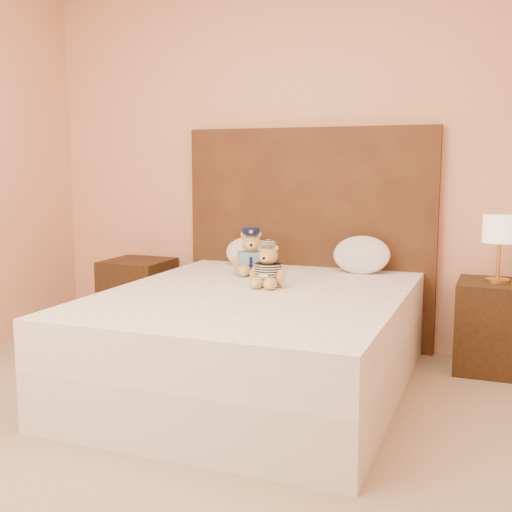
{
  "coord_description": "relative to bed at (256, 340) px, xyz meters",
  "views": [
    {
      "loc": [
        1.26,
        -2.06,
        1.25
      ],
      "look_at": [
        -0.09,
        1.45,
        0.71
      ],
      "focal_mm": 45.0,
      "sensor_mm": 36.0,
      "label": 1
    }
  ],
  "objects": [
    {
      "name": "room_walls",
      "position": [
        0.0,
        -0.74,
        1.53
      ],
      "size": [
        4.04,
        4.52,
        2.72
      ],
      "color": "#EAA57F",
      "rests_on": "ground"
    },
    {
      "name": "bed",
      "position": [
        0.0,
        0.0,
        0.0
      ],
      "size": [
        1.6,
        2.0,
        0.55
      ],
      "color": "white",
      "rests_on": "ground"
    },
    {
      "name": "nightstand_right",
      "position": [
        1.25,
        0.8,
        -0.0
      ],
      "size": [
        0.45,
        0.45,
        0.55
      ],
      "primitive_type": "cube",
      "color": "#392312",
      "rests_on": "ground"
    },
    {
      "name": "lamp",
      "position": [
        1.25,
        0.8,
        0.57
      ],
      "size": [
        0.2,
        0.2,
        0.4
      ],
      "color": "gold",
      "rests_on": "nightstand_right"
    },
    {
      "name": "ground",
      "position": [
        0.0,
        -1.2,
        -0.28
      ],
      "size": [
        4.0,
        4.5,
        0.0
      ],
      "primitive_type": "cube",
      "color": "tan",
      "rests_on": "ground"
    },
    {
      "name": "pillow_right",
      "position": [
        0.42,
        0.83,
        0.41
      ],
      "size": [
        0.37,
        0.24,
        0.26
      ],
      "primitive_type": "ellipsoid",
      "color": "white",
      "rests_on": "bed"
    },
    {
      "name": "teddy_police",
      "position": [
        -0.23,
        0.52,
        0.42
      ],
      "size": [
        0.33,
        0.32,
        0.29
      ],
      "primitive_type": null,
      "rotation": [
        0.0,
        0.0,
        0.37
      ],
      "color": "tan",
      "rests_on": "bed"
    },
    {
      "name": "teddy_prisoner",
      "position": [
        0.02,
        0.15,
        0.4
      ],
      "size": [
        0.23,
        0.22,
        0.25
      ],
      "primitive_type": null,
      "rotation": [
        0.0,
        0.0,
        -0.03
      ],
      "color": "tan",
      "rests_on": "bed"
    },
    {
      "name": "headboard",
      "position": [
        0.0,
        1.01,
        0.47
      ],
      "size": [
        1.75,
        0.08,
        1.5
      ],
      "primitive_type": "cube",
      "color": "#523318",
      "rests_on": "ground"
    },
    {
      "name": "pillow_left",
      "position": [
        -0.39,
        0.83,
        0.38
      ],
      "size": [
        0.31,
        0.2,
        0.22
      ],
      "primitive_type": "ellipsoid",
      "color": "white",
      "rests_on": "bed"
    },
    {
      "name": "nightstand_left",
      "position": [
        -1.25,
        0.8,
        -0.0
      ],
      "size": [
        0.45,
        0.45,
        0.55
      ],
      "primitive_type": "cube",
      "color": "#392312",
      "rests_on": "ground"
    }
  ]
}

